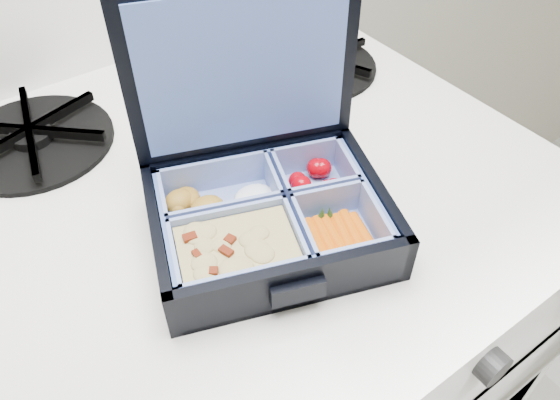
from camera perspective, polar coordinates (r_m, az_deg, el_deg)
stove at (r=0.96m, az=-3.96°, el=-17.61°), size 0.63×0.63×0.94m
bento_box at (r=0.49m, az=-1.10°, el=-2.03°), size 0.25×0.22×0.05m
burner_grate at (r=0.73m, az=3.39°, el=14.40°), size 0.18×0.18×0.02m
burner_grate_rear at (r=0.66m, az=-24.51°, el=6.06°), size 0.22×0.22×0.02m
fork at (r=0.61m, az=-0.92°, el=6.43°), size 0.16×0.13×0.01m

